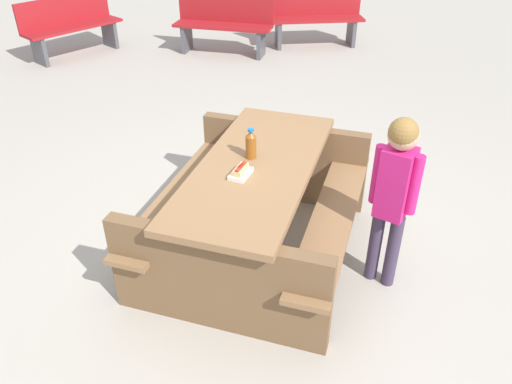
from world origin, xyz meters
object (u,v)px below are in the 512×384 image
Objects in this scene: park_bench_mid at (315,17)px; hotdog_tray at (241,172)px; soda_bottle at (251,145)px; picnic_table at (256,201)px; park_bench_near at (224,23)px; park_bench_far at (71,25)px; child_in_coat at (395,184)px.

hotdog_tray is at bearing 20.93° from park_bench_mid.
park_bench_mid is at bearing -158.88° from soda_bottle.
picnic_table is 4.87m from park_bench_near.
soda_bottle is 5.44m from park_bench_far.
soda_bottle is 1.14× the size of hotdog_tray.
picnic_table is 0.42m from soda_bottle.
soda_bottle is at bearing -162.91° from hotdog_tray.
hotdog_tray is 5.52m from park_bench_mid.
picnic_table is 1.35× the size of park_bench_near.
hotdog_tray is (0.25, 0.08, -0.07)m from soda_bottle.
child_in_coat is at bearing 101.09° from picnic_table.
park_bench_far is at bearing -117.42° from soda_bottle.
hotdog_tray is 5.61m from park_bench_far.
picnic_table is 5.34m from park_bench_mid.
child_in_coat is 6.29m from park_bench_far.
child_in_coat is at bearing 67.69° from park_bench_far.
park_bench_far is (-2.74, -4.89, -0.33)m from hotdog_tray.
child_in_coat reaches higher than picnic_table.
child_in_coat reaches higher than park_bench_far.
park_bench_far is at bearing -50.55° from park_bench_mid.
park_bench_near is 1.00× the size of park_bench_far.
child_in_coat is at bearing 96.54° from soda_bottle.
park_bench_near and park_bench_mid have the same top height.
park_bench_far is at bearing -117.63° from picnic_table.
hotdog_tray is 0.99m from child_in_coat.
picnic_table is 1.67× the size of child_in_coat.
soda_bottle reaches higher than park_bench_near.
child_in_coat is 0.81× the size of park_bench_far.
soda_bottle reaches higher than picnic_table.
picnic_table is at bearing 62.37° from park_bench_far.
park_bench_near is 2.32m from park_bench_far.
picnic_table is 9.39× the size of soda_bottle.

